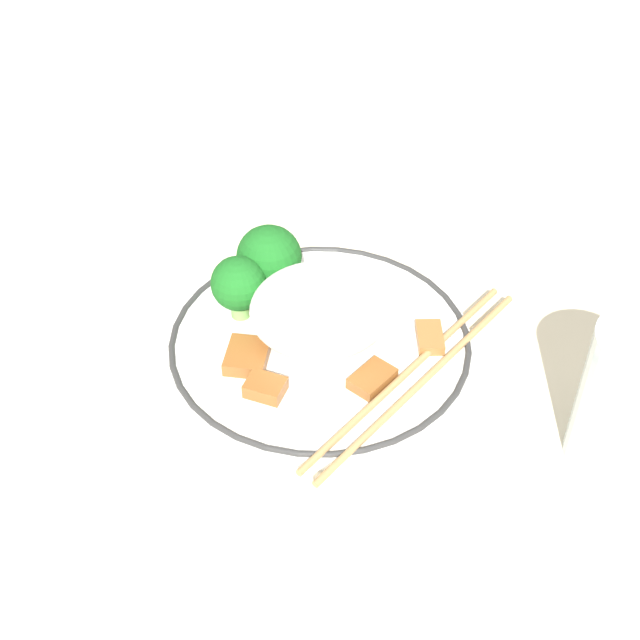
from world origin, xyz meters
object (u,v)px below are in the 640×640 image
broccoli_back_left (269,258)px  chopsticks (415,377)px  broccoli_back_center (239,284)px  drinking_glass (632,400)px  plate (320,344)px

broccoli_back_left → chopsticks: size_ratio=0.33×
broccoli_back_left → broccoli_back_center: (-0.02, -0.03, -0.00)m
drinking_glass → broccoli_back_center: bearing=150.2°
broccoli_back_center → chopsticks: (0.12, -0.08, -0.03)m
broccoli_back_center → plate: bearing=-28.2°
plate → drinking_glass: drinking_glass is taller
broccoli_back_left → drinking_glass: size_ratio=0.56×
broccoli_back_center → drinking_glass: drinking_glass is taller
plate → broccoli_back_center: (-0.06, 0.03, 0.04)m
broccoli_back_center → chopsticks: size_ratio=0.29×
plate → broccoli_back_left: 0.08m
broccoli_back_left → drinking_glass: 0.29m
broccoli_back_left → broccoli_back_center: bearing=-131.8°
plate → drinking_glass: (0.19, -0.11, 0.05)m
plate → drinking_glass: 0.23m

